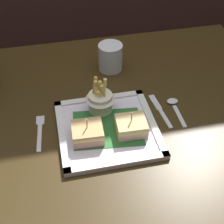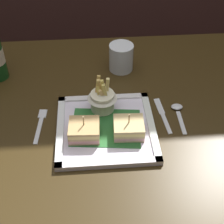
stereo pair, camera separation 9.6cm
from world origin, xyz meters
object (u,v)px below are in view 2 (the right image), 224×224
object	(u,v)px
square_plate	(106,128)
spoon	(178,111)
sandwich_half_left	(84,130)
fork	(40,124)
knife	(162,114)
dining_table	(117,149)
sandwich_half_right	(129,128)
fries_cup	(102,98)
water_glass	(121,59)

from	to	relation	value
square_plate	spoon	xyz separation A→B (m)	(0.22, 0.06, -0.00)
sandwich_half_left	fork	bearing A→B (deg)	152.89
knife	dining_table	bearing A→B (deg)	176.21
square_plate	sandwich_half_right	bearing A→B (deg)	-23.86
sandwich_half_right	fries_cup	bearing A→B (deg)	121.73
sandwich_half_left	fries_cup	size ratio (longest dim) A/B	0.78
knife	spoon	distance (m)	0.05
fork	spoon	world-z (taller)	spoon
sandwich_half_right	knife	size ratio (longest dim) A/B	0.55
dining_table	sandwich_half_left	xyz separation A→B (m)	(-0.10, -0.09, 0.19)
square_plate	sandwich_half_left	distance (m)	0.07
fries_cup	knife	size ratio (longest dim) A/B	0.72
fries_cup	fork	world-z (taller)	fries_cup
sandwich_half_right	dining_table	bearing A→B (deg)	103.78
dining_table	knife	distance (m)	0.21
dining_table	spoon	size ratio (longest dim) A/B	8.74
sandwich_half_left	knife	size ratio (longest dim) A/B	0.56
square_plate	knife	xyz separation A→B (m)	(0.17, 0.05, -0.00)
sandwich_half_left	water_glass	world-z (taller)	water_glass
square_plate	sandwich_half_left	size ratio (longest dim) A/B	3.19
dining_table	sandwich_half_right	bearing A→B (deg)	-76.22
fries_cup	fork	size ratio (longest dim) A/B	0.80
sandwich_half_left	dining_table	bearing A→B (deg)	41.77
spoon	sandwich_half_right	bearing A→B (deg)	-151.79
dining_table	square_plate	xyz separation A→B (m)	(-0.04, -0.06, 0.17)
spoon	square_plate	bearing A→B (deg)	-165.03
fries_cup	sandwich_half_left	bearing A→B (deg)	-117.57
sandwich_half_right	spoon	bearing A→B (deg)	28.21
fork	knife	size ratio (longest dim) A/B	0.91
fries_cup	knife	world-z (taller)	fries_cup
dining_table	water_glass	world-z (taller)	water_glass
sandwich_half_left	sandwich_half_right	distance (m)	0.12
sandwich_half_right	water_glass	world-z (taller)	water_glass
fork	dining_table	bearing A→B (deg)	5.87
fries_cup	fork	bearing A→B (deg)	-167.44
fries_cup	knife	xyz separation A→B (m)	(0.18, -0.03, -0.05)
water_glass	spoon	world-z (taller)	water_glass
dining_table	sandwich_half_right	xyz separation A→B (m)	(0.02, -0.09, 0.19)
square_plate	dining_table	bearing A→B (deg)	57.95
dining_table	square_plate	world-z (taller)	square_plate
fries_cup	water_glass	bearing A→B (deg)	70.57
fries_cup	spoon	world-z (taller)	fries_cup
dining_table	sandwich_half_left	bearing A→B (deg)	-138.23
dining_table	square_plate	size ratio (longest dim) A/B	3.99
square_plate	knife	size ratio (longest dim) A/B	1.80
knife	sandwich_half_right	bearing A→B (deg)	-144.25
knife	fries_cup	bearing A→B (deg)	171.55
square_plate	fries_cup	xyz separation A→B (m)	(-0.01, 0.08, 0.05)
dining_table	water_glass	bearing A→B (deg)	82.19
sandwich_half_left	water_glass	bearing A→B (deg)	67.77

